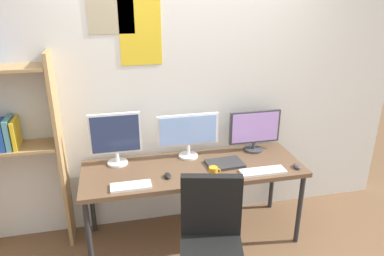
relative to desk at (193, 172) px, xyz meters
The scene contains 12 objects.
wall_back 0.75m from the desk, 90.17° to the left, with size 4.34×0.11×2.60m.
desk is the anchor object (origin of this frame).
office_chair 0.81m from the desk, 93.00° to the right, with size 0.53×0.53×0.99m.
monitor_left 0.75m from the desk, 161.90° to the left, with size 0.45×0.18×0.48m.
monitor_center 0.36m from the desk, 90.00° to the left, with size 0.57×0.18×0.42m.
monitor_right 0.74m from the desk, 18.10° to the left, with size 0.50×0.18×0.40m.
keyboard_left 0.61m from the desk, 157.67° to the right, with size 0.32×0.13×0.02m, color silver.
keyboard_right 0.61m from the desk, 22.33° to the right, with size 0.39×0.13×0.02m, color silver.
mouse_left_side 0.91m from the desk, 13.99° to the right, with size 0.06×0.10×0.03m, color #38383D.
mouse_right_side 0.29m from the desk, 151.53° to the right, with size 0.06×0.10×0.03m, color black.
laptop_closed 0.29m from the desk, ahead, with size 0.32×0.22×0.02m, color #2D2D2D.
coffee_mug 0.27m from the desk, 59.33° to the right, with size 0.11×0.08×0.09m.
Camera 1 is at (-0.63, -2.15, 2.22)m, focal length 33.53 mm.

